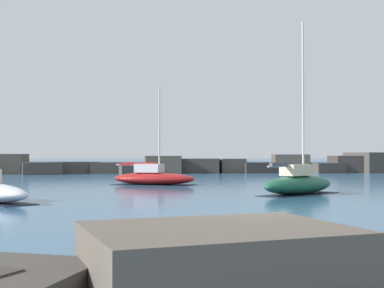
# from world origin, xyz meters

# --- Properties ---
(ground_plane) EXTENTS (600.00, 600.00, 0.00)m
(ground_plane) POSITION_xyz_m (0.00, 0.00, 0.00)
(ground_plane) COLOR #336084
(open_sea_beyond) EXTENTS (400.00, 116.00, 0.01)m
(open_sea_beyond) POSITION_xyz_m (0.00, 112.02, 0.00)
(open_sea_beyond) COLOR #235175
(open_sea_beyond) RESTS_ON ground
(breakwater_jetty) EXTENTS (58.79, 6.86, 2.55)m
(breakwater_jetty) POSITION_xyz_m (3.27, 52.05, 0.95)
(breakwater_jetty) COLOR brown
(breakwater_jetty) RESTS_ON ground
(foreground_rocks) EXTENTS (19.13, 6.32, 1.28)m
(foreground_rocks) POSITION_xyz_m (1.78, -2.70, 0.48)
(foreground_rocks) COLOR #423D38
(foreground_rocks) RESTS_ON ground
(sailboat_moored_1) EXTENTS (6.82, 5.00, 7.40)m
(sailboat_moored_1) POSITION_xyz_m (-0.49, 27.24, 0.56)
(sailboat_moored_1) COLOR maroon
(sailboat_moored_1) RESTS_ON ground
(sailboat_moored_4) EXTENTS (5.90, 5.02, 9.91)m
(sailboat_moored_4) POSITION_xyz_m (7.10, 16.56, 0.66)
(sailboat_moored_4) COLOR #195138
(sailboat_moored_4) RESTS_ON ground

